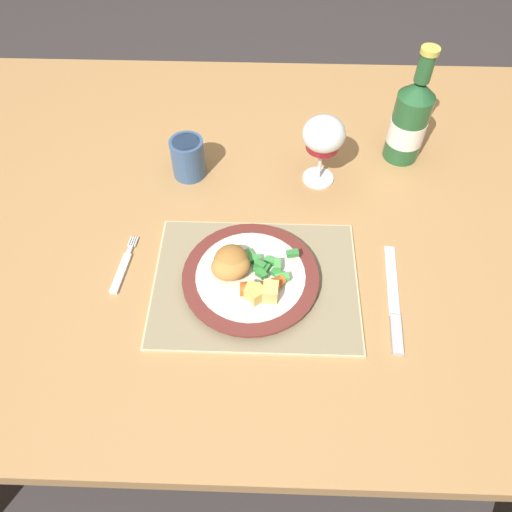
# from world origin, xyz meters

# --- Properties ---
(ground_plane) EXTENTS (6.00, 6.00, 0.00)m
(ground_plane) POSITION_xyz_m (0.00, 0.00, 0.00)
(ground_plane) COLOR #383333
(dining_table) EXTENTS (1.46, 1.00, 0.74)m
(dining_table) POSITION_xyz_m (0.00, 0.00, 0.66)
(dining_table) COLOR #AD7F4C
(dining_table) RESTS_ON ground
(placemat) EXTENTS (0.35, 0.27, 0.01)m
(placemat) POSITION_xyz_m (0.04, -0.18, 0.74)
(placemat) COLOR #CCB789
(placemat) RESTS_ON dining_table
(dinner_plate) EXTENTS (0.23, 0.23, 0.02)m
(dinner_plate) POSITION_xyz_m (0.03, -0.18, 0.76)
(dinner_plate) COLOR silver
(dinner_plate) RESTS_ON placemat
(breaded_croquettes) EXTENTS (0.08, 0.08, 0.04)m
(breaded_croquettes) POSITION_xyz_m (-0.00, -0.17, 0.79)
(breaded_croquettes) COLOR #B77F3D
(breaded_croquettes) RESTS_ON dinner_plate
(green_beans_pile) EXTENTS (0.10, 0.07, 0.02)m
(green_beans_pile) POSITION_xyz_m (0.06, -0.16, 0.77)
(green_beans_pile) COLOR #338438
(green_beans_pile) RESTS_ON dinner_plate
(glazed_carrots) EXTENTS (0.07, 0.04, 0.02)m
(glazed_carrots) POSITION_xyz_m (0.05, -0.21, 0.78)
(glazed_carrots) COLOR orange
(glazed_carrots) RESTS_ON dinner_plate
(fork) EXTENTS (0.03, 0.13, 0.01)m
(fork) POSITION_xyz_m (-0.19, -0.16, 0.74)
(fork) COLOR silver
(fork) RESTS_ON dining_table
(table_knife) EXTENTS (0.03, 0.22, 0.01)m
(table_knife) POSITION_xyz_m (0.27, -0.22, 0.74)
(table_knife) COLOR silver
(table_knife) RESTS_ON dining_table
(wine_glass) EXTENTS (0.08, 0.08, 0.15)m
(wine_glass) POSITION_xyz_m (0.16, 0.08, 0.85)
(wine_glass) COLOR silver
(wine_glass) RESTS_ON dining_table
(bottle) EXTENTS (0.07, 0.07, 0.24)m
(bottle) POSITION_xyz_m (0.33, 0.16, 0.83)
(bottle) COLOR #23562D
(bottle) RESTS_ON dining_table
(roast_potatoes) EXTENTS (0.06, 0.04, 0.03)m
(roast_potatoes) POSITION_xyz_m (0.05, -0.22, 0.78)
(roast_potatoes) COLOR #E5BC66
(roast_potatoes) RESTS_ON dinner_plate
(drinking_cup) EXTENTS (0.07, 0.07, 0.08)m
(drinking_cup) POSITION_xyz_m (-0.10, 0.09, 0.78)
(drinking_cup) COLOR #385684
(drinking_cup) RESTS_ON dining_table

